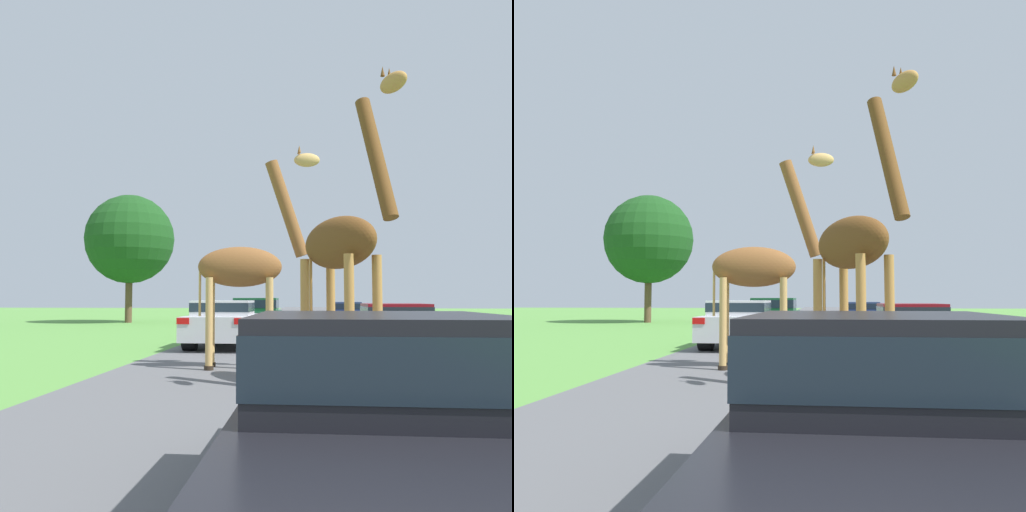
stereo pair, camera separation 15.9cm
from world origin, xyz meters
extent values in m
cube|color=#5B5B5E|center=(0.00, 30.00, 0.00)|extent=(8.34, 120.00, 0.00)
cylinder|color=tan|center=(-0.99, 12.31, 0.95)|extent=(0.15, 0.15, 1.90)
cylinder|color=#2D2319|center=(-0.99, 12.31, 0.05)|extent=(0.20, 0.20, 0.09)
cylinder|color=tan|center=(-0.94, 11.75, 0.95)|extent=(0.15, 0.15, 1.90)
cylinder|color=#2D2319|center=(-0.94, 11.75, 0.05)|extent=(0.20, 0.20, 0.09)
cylinder|color=tan|center=(-2.24, 12.19, 0.95)|extent=(0.15, 0.15, 1.90)
cylinder|color=#2D2319|center=(-2.24, 12.19, 0.05)|extent=(0.20, 0.20, 0.09)
cylinder|color=tan|center=(-2.18, 11.63, 0.95)|extent=(0.15, 0.15, 1.90)
cylinder|color=#2D2319|center=(-2.18, 11.63, 0.05)|extent=(0.20, 0.20, 0.09)
ellipsoid|color=brown|center=(-1.59, 11.97, 2.14)|extent=(1.85, 0.84, 0.86)
cylinder|color=brown|center=(-0.59, 12.07, 3.40)|extent=(0.95, 0.37, 2.12)
ellipsoid|color=tan|center=(-0.15, 12.11, 4.46)|extent=(0.58, 0.29, 0.30)
cylinder|color=tan|center=(-2.44, 11.89, 1.62)|extent=(0.05, 0.05, 1.05)
cone|color=brown|center=(-0.32, 12.16, 4.69)|extent=(0.07, 0.07, 0.16)
cone|color=brown|center=(-0.31, 12.03, 4.69)|extent=(0.07, 0.07, 0.16)
cylinder|color=#B77F3D|center=(1.00, 9.62, 1.09)|extent=(0.16, 0.16, 2.19)
cylinder|color=#2D2319|center=(1.00, 9.62, 0.05)|extent=(0.21, 0.21, 0.10)
cylinder|color=#B77F3D|center=(0.52, 9.32, 1.09)|extent=(0.16, 0.16, 2.19)
cylinder|color=#2D2319|center=(0.52, 9.32, 0.05)|extent=(0.21, 0.21, 0.10)
cylinder|color=#B77F3D|center=(0.28, 10.78, 1.09)|extent=(0.16, 0.16, 2.19)
cylinder|color=#2D2319|center=(0.28, 10.78, 0.05)|extent=(0.21, 0.21, 0.10)
cylinder|color=#B77F3D|center=(-0.20, 10.48, 1.09)|extent=(0.16, 0.16, 2.19)
cylinder|color=#2D2319|center=(-0.20, 10.48, 0.05)|extent=(0.21, 0.21, 0.10)
ellipsoid|color=brown|center=(0.40, 10.05, 2.44)|extent=(1.59, 2.00, 0.92)
cylinder|color=brown|center=(0.96, 9.15, 3.71)|extent=(0.68, 0.89, 2.11)
ellipsoid|color=#B77F3D|center=(1.19, 8.77, 4.78)|extent=(0.50, 0.60, 0.30)
cylinder|color=#B77F3D|center=(-0.09, 10.83, 1.84)|extent=(0.06, 0.06, 1.20)
cone|color=brown|center=(1.16, 8.95, 5.01)|extent=(0.07, 0.07, 0.16)
cone|color=brown|center=(1.05, 8.88, 5.01)|extent=(0.07, 0.07, 0.16)
cube|color=black|center=(0.35, 4.39, 0.51)|extent=(1.88, 4.33, 0.52)
cube|color=black|center=(0.35, 4.39, 1.07)|extent=(1.69, 1.95, 0.59)
cube|color=#19232D|center=(0.35, 4.39, 1.10)|extent=(1.71, 1.97, 0.35)
cylinder|color=black|center=(-0.40, 5.69, 0.30)|extent=(0.38, 0.59, 0.59)
cylinder|color=black|center=(1.10, 5.69, 0.30)|extent=(0.38, 0.59, 0.59)
cube|color=maroon|center=(2.15, 15.37, 0.54)|extent=(1.79, 4.66, 0.55)
cube|color=maroon|center=(2.15, 15.37, 1.07)|extent=(1.61, 2.10, 0.51)
cube|color=#19232D|center=(2.15, 15.37, 1.10)|extent=(1.63, 2.12, 0.31)
cube|color=red|center=(1.41, 13.03, 0.74)|extent=(0.32, 0.03, 0.13)
cube|color=red|center=(2.88, 13.03, 0.74)|extent=(0.32, 0.03, 0.13)
cylinder|color=black|center=(1.43, 16.77, 0.32)|extent=(0.36, 0.63, 0.63)
cylinder|color=black|center=(2.86, 16.77, 0.32)|extent=(0.36, 0.63, 0.63)
cylinder|color=black|center=(1.43, 13.97, 0.32)|extent=(0.36, 0.63, 0.63)
cylinder|color=black|center=(2.86, 13.97, 0.32)|extent=(0.36, 0.63, 0.63)
cube|color=navy|center=(1.65, 28.49, 0.55)|extent=(1.73, 4.43, 0.52)
cube|color=navy|center=(1.65, 28.49, 1.04)|extent=(1.55, 1.99, 0.47)
cube|color=#19232D|center=(1.65, 28.49, 1.07)|extent=(1.57, 2.01, 0.28)
cube|color=red|center=(0.94, 26.27, 0.74)|extent=(0.31, 0.03, 0.12)
cube|color=red|center=(2.36, 26.27, 0.74)|extent=(0.31, 0.03, 0.12)
cylinder|color=black|center=(0.96, 29.82, 0.35)|extent=(0.35, 0.69, 0.69)
cylinder|color=black|center=(2.34, 29.82, 0.35)|extent=(0.35, 0.69, 0.69)
cylinder|color=black|center=(0.96, 27.16, 0.35)|extent=(0.35, 0.69, 0.69)
cylinder|color=black|center=(2.34, 27.16, 0.35)|extent=(0.35, 0.69, 0.69)
cube|color=#144C28|center=(-2.20, 21.87, 0.62)|extent=(1.82, 3.95, 0.69)
cube|color=#144C28|center=(-2.20, 21.87, 1.22)|extent=(1.64, 1.78, 0.51)
cube|color=#19232D|center=(-2.20, 21.87, 1.25)|extent=(1.66, 1.79, 0.31)
cube|color=red|center=(-2.95, 19.89, 0.87)|extent=(0.33, 0.03, 0.17)
cube|color=red|center=(-1.45, 19.89, 0.87)|extent=(0.33, 0.03, 0.17)
cylinder|color=black|center=(-2.93, 23.05, 0.32)|extent=(0.36, 0.65, 0.65)
cylinder|color=black|center=(-1.47, 23.05, 0.32)|extent=(0.36, 0.65, 0.65)
cylinder|color=black|center=(-2.93, 20.69, 0.32)|extent=(0.36, 0.65, 0.65)
cylinder|color=black|center=(-1.47, 20.69, 0.32)|extent=(0.36, 0.65, 0.65)
cube|color=silver|center=(-2.73, 16.89, 0.62)|extent=(1.90, 4.02, 0.69)
cube|color=silver|center=(-2.73, 16.89, 1.18)|extent=(1.71, 1.81, 0.44)
cube|color=#19232D|center=(-2.73, 16.89, 1.20)|extent=(1.73, 1.83, 0.26)
cube|color=red|center=(-3.51, 14.87, 0.86)|extent=(0.34, 0.03, 0.17)
cube|color=red|center=(-1.95, 14.87, 0.86)|extent=(0.34, 0.03, 0.17)
cylinder|color=black|center=(-3.49, 18.10, 0.32)|extent=(0.38, 0.63, 0.63)
cylinder|color=black|center=(-1.97, 18.10, 0.32)|extent=(0.38, 0.63, 0.63)
cylinder|color=black|center=(-3.49, 15.69, 0.32)|extent=(0.38, 0.63, 0.63)
cylinder|color=black|center=(-1.97, 15.69, 0.32)|extent=(0.38, 0.63, 0.63)
cylinder|color=brown|center=(-10.98, 32.36, 2.12)|extent=(0.42, 0.42, 4.24)
sphere|color=#194719|center=(-10.98, 32.36, 5.05)|extent=(5.39, 5.39, 5.39)
camera|label=1|loc=(-0.11, 0.54, 1.48)|focal=38.00mm
camera|label=2|loc=(0.04, 0.55, 1.48)|focal=38.00mm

